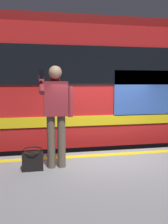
# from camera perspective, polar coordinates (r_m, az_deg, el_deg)

# --- Properties ---
(ground_plane) EXTENTS (24.56, 24.56, 0.00)m
(ground_plane) POSITION_cam_1_polar(r_m,az_deg,el_deg) (5.60, 5.62, -19.68)
(ground_plane) COLOR #4C4742
(safety_line) EXTENTS (13.95, 0.16, 0.01)m
(safety_line) POSITION_cam_1_polar(r_m,az_deg,el_deg) (4.93, 6.78, -10.22)
(safety_line) COLOR yellow
(safety_line) RESTS_ON platform
(track_rail_near) EXTENTS (18.50, 0.08, 0.16)m
(track_rail_near) POSITION_cam_1_polar(r_m,az_deg,el_deg) (6.86, 2.06, -13.66)
(track_rail_near) COLOR slate
(track_rail_near) RESTS_ON ground
(track_rail_far) EXTENTS (18.50, 0.08, 0.16)m
(track_rail_far) POSITION_cam_1_polar(r_m,az_deg,el_deg) (8.19, -0.21, -10.14)
(track_rail_far) COLOR slate
(track_rail_far) RESTS_ON ground
(train_carriage) EXTENTS (13.46, 3.01, 3.95)m
(train_carriage) POSITION_cam_1_polar(r_m,az_deg,el_deg) (6.96, -9.50, 7.04)
(train_carriage) COLOR red
(train_carriage) RESTS_ON ground
(passenger) EXTENTS (0.57, 0.55, 1.76)m
(passenger) POSITION_cam_1_polar(r_m,az_deg,el_deg) (4.03, -6.85, 0.96)
(passenger) COLOR brown
(passenger) RESTS_ON platform
(handbag) EXTENTS (0.35, 0.32, 0.37)m
(handbag) POSITION_cam_1_polar(r_m,az_deg,el_deg) (4.12, -12.34, -11.37)
(handbag) COLOR black
(handbag) RESTS_ON platform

